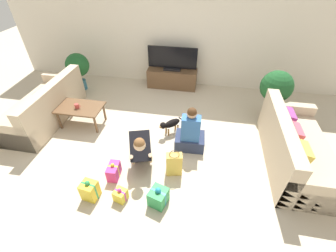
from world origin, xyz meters
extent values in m
plane|color=beige|center=(0.00, 0.00, 0.00)|extent=(16.00, 16.00, 0.00)
cube|color=silver|center=(0.00, 2.63, 1.30)|extent=(8.40, 0.06, 2.60)
cube|color=#C6B293|center=(-2.44, 0.49, 0.20)|extent=(0.91, 1.97, 0.40)
cube|color=#C6B293|center=(-2.09, 0.49, 0.61)|extent=(0.20, 1.97, 0.42)
cube|color=#C6B293|center=(-2.44, 1.39, 0.29)|extent=(0.91, 0.16, 0.58)
cube|color=#C6B293|center=(-2.44, -0.41, 0.29)|extent=(0.91, 0.16, 0.58)
cube|color=red|center=(-2.29, 0.49, 0.56)|extent=(0.18, 0.34, 0.32)
cube|color=#C6B293|center=(2.44, 0.12, 0.20)|extent=(0.91, 1.97, 0.40)
cube|color=#C6B293|center=(2.09, 0.12, 0.61)|extent=(0.20, 1.97, 0.42)
cube|color=#C6B293|center=(2.44, -0.78, 0.29)|extent=(0.91, 0.16, 0.58)
cube|color=#C6B293|center=(2.44, 1.03, 0.29)|extent=(0.91, 0.16, 0.58)
cube|color=#EACC4C|center=(2.29, -0.31, 0.56)|extent=(0.18, 0.34, 0.32)
cube|color=#E5566B|center=(2.29, 0.12, 0.56)|extent=(0.18, 0.34, 0.32)
cube|color=#9E4293|center=(2.29, 0.56, 0.56)|extent=(0.18, 0.34, 0.32)
cube|color=brown|center=(-1.55, 0.47, 0.40)|extent=(0.88, 0.55, 0.03)
cylinder|color=brown|center=(-1.93, 0.25, 0.19)|extent=(0.04, 0.04, 0.39)
cylinder|color=brown|center=(-1.17, 0.25, 0.19)|extent=(0.04, 0.04, 0.39)
cylinder|color=brown|center=(-1.93, 0.69, 0.19)|extent=(0.04, 0.04, 0.39)
cylinder|color=brown|center=(-1.17, 0.69, 0.19)|extent=(0.04, 0.04, 0.39)
cube|color=brown|center=(-0.01, 2.35, 0.24)|extent=(1.24, 0.42, 0.47)
cube|color=black|center=(-0.01, 2.35, 0.50)|extent=(0.42, 0.20, 0.05)
cube|color=black|center=(-0.01, 2.35, 0.78)|extent=(1.20, 0.03, 0.52)
cylinder|color=#A36042|center=(2.24, 1.46, 0.12)|extent=(0.24, 0.24, 0.24)
cylinder|color=brown|center=(2.24, 1.46, 0.34)|extent=(0.04, 0.04, 0.19)
sphere|color=#1E5628|center=(2.24, 1.46, 0.70)|extent=(0.63, 0.63, 0.63)
cylinder|color=#336B84|center=(-2.24, 1.82, 0.12)|extent=(0.21, 0.21, 0.25)
cylinder|color=brown|center=(-2.24, 1.82, 0.33)|extent=(0.04, 0.04, 0.17)
sphere|color=#1E5628|center=(-2.24, 1.82, 0.65)|extent=(0.55, 0.55, 0.55)
cube|color=#23232D|center=(-0.15, -0.14, 0.14)|extent=(0.40, 0.50, 0.28)
cube|color=black|center=(-0.07, -0.42, 0.43)|extent=(0.45, 0.57, 0.46)
sphere|color=beige|center=(-0.02, -0.59, 0.64)|extent=(0.18, 0.18, 0.18)
sphere|color=brown|center=(-0.02, -0.59, 0.67)|extent=(0.17, 0.17, 0.17)
cylinder|color=beige|center=(-0.18, -0.55, 0.25)|extent=(0.14, 0.27, 0.40)
cylinder|color=beige|center=(0.10, -0.47, 0.25)|extent=(0.14, 0.27, 0.40)
cube|color=#283351|center=(0.67, 0.19, 0.12)|extent=(0.54, 0.42, 0.24)
cube|color=#3366AD|center=(0.67, 0.13, 0.47)|extent=(0.33, 0.21, 0.46)
sphere|color=tan|center=(0.67, 0.14, 0.77)|extent=(0.17, 0.17, 0.17)
sphere|color=#472D19|center=(0.67, 0.13, 0.80)|extent=(0.16, 0.16, 0.16)
cylinder|color=tan|center=(0.79, 0.34, 0.40)|extent=(0.07, 0.26, 0.06)
cylinder|color=tan|center=(0.53, 0.33, 0.40)|extent=(0.07, 0.26, 0.06)
ellipsoid|color=black|center=(0.29, 0.52, 0.22)|extent=(0.34, 0.34, 0.15)
sphere|color=black|center=(0.14, 0.37, 0.26)|extent=(0.13, 0.13, 0.13)
sphere|color=olive|center=(0.10, 0.34, 0.25)|extent=(0.06, 0.06, 0.06)
cylinder|color=black|center=(0.43, 0.66, 0.25)|extent=(0.08, 0.08, 0.09)
cylinder|color=olive|center=(0.18, 0.47, 0.08)|extent=(0.03, 0.03, 0.15)
cylinder|color=olive|center=(0.24, 0.41, 0.08)|extent=(0.03, 0.03, 0.15)
cylinder|color=olive|center=(0.34, 0.63, 0.08)|extent=(0.03, 0.03, 0.15)
cylinder|color=olive|center=(0.40, 0.57, 0.08)|extent=(0.03, 0.03, 0.15)
cube|color=#CC3389|center=(-0.44, -0.72, 0.12)|extent=(0.18, 0.28, 0.24)
cube|color=yellow|center=(-0.44, -0.72, 0.12)|extent=(0.17, 0.04, 0.24)
sphere|color=yellow|center=(-0.44, -0.72, 0.26)|extent=(0.06, 0.06, 0.06)
cube|color=#2D934C|center=(0.35, -1.06, 0.13)|extent=(0.30, 0.31, 0.26)
cube|color=teal|center=(0.35, -1.06, 0.13)|extent=(0.23, 0.10, 0.26)
sphere|color=teal|center=(0.35, -1.06, 0.28)|extent=(0.08, 0.08, 0.08)
cube|color=yellow|center=(-0.20, -1.10, 0.09)|extent=(0.20, 0.20, 0.19)
cube|color=#CC3389|center=(-0.20, -1.10, 0.09)|extent=(0.17, 0.07, 0.19)
sphere|color=#CC3389|center=(-0.20, -1.10, 0.21)|extent=(0.06, 0.06, 0.06)
cube|color=yellow|center=(-0.64, -1.14, 0.15)|extent=(0.25, 0.23, 0.29)
cube|color=#2D934C|center=(-0.64, -1.14, 0.15)|extent=(0.22, 0.06, 0.29)
sphere|color=#2D934C|center=(-0.64, -1.14, 0.32)|extent=(0.07, 0.07, 0.07)
cube|color=#E5B74C|center=(0.48, -0.48, 0.20)|extent=(0.27, 0.19, 0.41)
torus|color=#4C3823|center=(0.48, -0.48, 0.43)|extent=(0.19, 0.19, 0.01)
cylinder|color=#B23D38|center=(-1.58, 0.42, 0.46)|extent=(0.08, 0.08, 0.09)
torus|color=#B23D38|center=(-1.52, 0.42, 0.47)|extent=(0.06, 0.01, 0.06)
camera|label=1|loc=(0.80, -2.84, 2.90)|focal=24.00mm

